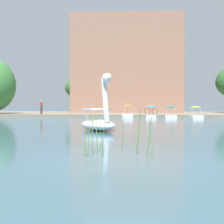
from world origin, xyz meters
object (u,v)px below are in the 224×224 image
at_px(pedal_boat_teal, 170,115).
at_px(person_on_path, 41,107).
at_px(tree_sapling_by_fence, 81,88).
at_px(pedal_boat_orange, 128,115).
at_px(pedal_boat_cyan, 151,115).
at_px(pedal_boat_yellow, 196,115).
at_px(bicycle_parked, 151,111).
at_px(swan_boat, 99,121).

distance_m(pedal_boat_teal, person_on_path, 16.17).
distance_m(pedal_boat_teal, tree_sapling_by_fence, 16.81).
height_order(pedal_boat_orange, pedal_boat_cyan, pedal_boat_orange).
height_order(pedal_boat_cyan, pedal_boat_teal, pedal_boat_cyan).
height_order(pedal_boat_teal, pedal_boat_yellow, pedal_boat_teal).
xyz_separation_m(pedal_boat_orange, pedal_boat_cyan, (2.68, -0.22, 0.02)).
bearing_deg(pedal_boat_orange, bicycle_parked, 46.45).
xyz_separation_m(pedal_boat_cyan, bicycle_parked, (0.03, 3.07, 0.35)).
height_order(pedal_boat_teal, bicycle_parked, pedal_boat_teal).
bearing_deg(pedal_boat_cyan, pedal_boat_orange, 175.28).
bearing_deg(tree_sapling_by_fence, person_on_path, -113.83).
xyz_separation_m(pedal_boat_orange, tree_sapling_by_fence, (-7.55, 10.84, 3.69)).
relative_size(swan_boat, pedal_boat_cyan, 1.95).
bearing_deg(pedal_boat_yellow, tree_sapling_by_fence, 144.38).
distance_m(pedal_boat_orange, person_on_path, 11.50).
relative_size(tree_sapling_by_fence, bicycle_parked, 4.02).
bearing_deg(pedal_boat_yellow, pedal_boat_orange, 179.63).
bearing_deg(pedal_boat_cyan, swan_boat, -101.25).
xyz_separation_m(pedal_boat_teal, person_on_path, (-15.91, 2.70, 0.86)).
distance_m(pedal_boat_cyan, pedal_boat_yellow, 4.97).
relative_size(pedal_boat_orange, bicycle_parked, 1.42).
height_order(swan_boat, bicycle_parked, swan_boat).
bearing_deg(pedal_boat_cyan, pedal_boat_teal, 6.58).
bearing_deg(person_on_path, pedal_boat_cyan, -12.03).
xyz_separation_m(swan_boat, person_on_path, (-10.26, 20.85, 0.72)).
bearing_deg(pedal_boat_orange, pedal_boat_cyan, -4.72).
bearing_deg(tree_sapling_by_fence, pedal_boat_orange, -55.14).
relative_size(pedal_boat_teal, person_on_path, 1.25).
relative_size(swan_boat, person_on_path, 2.07).
distance_m(pedal_boat_yellow, bicycle_parked, 5.74).
distance_m(swan_boat, pedal_boat_teal, 19.01).
xyz_separation_m(swan_boat, bicycle_parked, (3.59, 20.97, 0.20)).
xyz_separation_m(pedal_boat_cyan, tree_sapling_by_fence, (-10.23, 11.06, 3.67)).
height_order(pedal_boat_orange, tree_sapling_by_fence, tree_sapling_by_fence).
distance_m(pedal_boat_orange, pedal_boat_teal, 4.78).
xyz_separation_m(pedal_boat_cyan, pedal_boat_yellow, (4.97, 0.17, -0.03)).
bearing_deg(pedal_boat_cyan, person_on_path, 167.97).
bearing_deg(bicycle_parked, pedal_boat_teal, -53.86).
relative_size(swan_boat, pedal_boat_teal, 1.65).
xyz_separation_m(pedal_boat_orange, pedal_boat_teal, (4.78, 0.02, 0.03)).
bearing_deg(pedal_boat_yellow, person_on_path, 171.60).
xyz_separation_m(pedal_boat_teal, bicycle_parked, (-2.07, 2.83, 0.33)).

